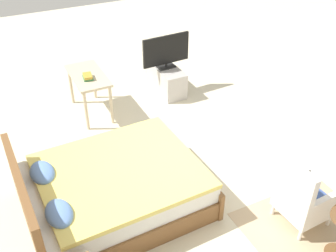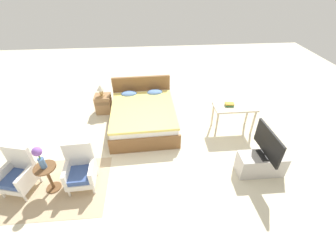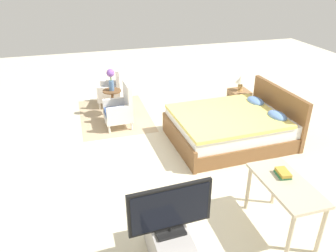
{
  "view_description": "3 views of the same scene",
  "coord_description": "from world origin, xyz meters",
  "px_view_note": "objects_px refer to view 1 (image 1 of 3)",
  "views": [
    {
      "loc": [
        -3.67,
        2.12,
        3.67
      ],
      "look_at": [
        0.23,
        0.21,
        0.7
      ],
      "focal_mm": 42.0,
      "sensor_mm": 36.0,
      "label": 1
    },
    {
      "loc": [
        0.04,
        -3.84,
        3.67
      ],
      "look_at": [
        0.39,
        0.14,
        0.68
      ],
      "focal_mm": 24.0,
      "sensor_mm": 36.0,
      "label": 2
    },
    {
      "loc": [
        4.78,
        -1.51,
        3.1
      ],
      "look_at": [
        0.05,
        -0.14,
        0.62
      ],
      "focal_mm": 35.0,
      "sensor_mm": 36.0,
      "label": 3
    }
  ],
  "objects_px": {
    "bed": "(111,190)",
    "tv_flatscreen": "(166,51)",
    "tv_stand": "(166,79)",
    "vanity_desk": "(88,81)",
    "book_stack": "(88,77)",
    "armchair_by_window_right": "(302,198)"
  },
  "relations": [
    {
      "from": "tv_stand",
      "to": "vanity_desk",
      "type": "height_order",
      "value": "vanity_desk"
    },
    {
      "from": "tv_stand",
      "to": "tv_flatscreen",
      "type": "height_order",
      "value": "tv_flatscreen"
    },
    {
      "from": "vanity_desk",
      "to": "book_stack",
      "type": "bearing_deg",
      "value": 165.18
    },
    {
      "from": "bed",
      "to": "tv_stand",
      "type": "relative_size",
      "value": 2.29
    },
    {
      "from": "tv_flatscreen",
      "to": "vanity_desk",
      "type": "relative_size",
      "value": 0.88
    },
    {
      "from": "armchair_by_window_right",
      "to": "bed",
      "type": "bearing_deg",
      "value": 58.05
    },
    {
      "from": "book_stack",
      "to": "tv_flatscreen",
      "type": "bearing_deg",
      "value": -79.66
    },
    {
      "from": "tv_flatscreen",
      "to": "book_stack",
      "type": "distance_m",
      "value": 1.56
    },
    {
      "from": "bed",
      "to": "tv_flatscreen",
      "type": "height_order",
      "value": "tv_flatscreen"
    },
    {
      "from": "vanity_desk",
      "to": "armchair_by_window_right",
      "type": "bearing_deg",
      "value": -156.99
    },
    {
      "from": "tv_stand",
      "to": "vanity_desk",
      "type": "bearing_deg",
      "value": 95.28
    },
    {
      "from": "vanity_desk",
      "to": "tv_flatscreen",
      "type": "bearing_deg",
      "value": -84.63
    },
    {
      "from": "armchair_by_window_right",
      "to": "tv_stand",
      "type": "xyz_separation_m",
      "value": [
        3.64,
        -0.01,
        -0.14
      ]
    },
    {
      "from": "armchair_by_window_right",
      "to": "book_stack",
      "type": "bearing_deg",
      "value": 24.39
    },
    {
      "from": "bed",
      "to": "tv_flatscreen",
      "type": "xyz_separation_m",
      "value": [
        2.44,
        -1.94,
        0.5
      ]
    },
    {
      "from": "armchair_by_window_right",
      "to": "vanity_desk",
      "type": "relative_size",
      "value": 0.88
    },
    {
      "from": "tv_flatscreen",
      "to": "book_stack",
      "type": "height_order",
      "value": "tv_flatscreen"
    },
    {
      "from": "bed",
      "to": "vanity_desk",
      "type": "relative_size",
      "value": 2.11
    },
    {
      "from": "armchair_by_window_right",
      "to": "tv_stand",
      "type": "bearing_deg",
      "value": -0.2
    },
    {
      "from": "tv_flatscreen",
      "to": "vanity_desk",
      "type": "bearing_deg",
      "value": 95.37
    },
    {
      "from": "armchair_by_window_right",
      "to": "tv_flatscreen",
      "type": "bearing_deg",
      "value": -0.2
    },
    {
      "from": "bed",
      "to": "vanity_desk",
      "type": "xyz_separation_m",
      "value": [
        2.3,
        -0.44,
        0.32
      ]
    }
  ]
}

